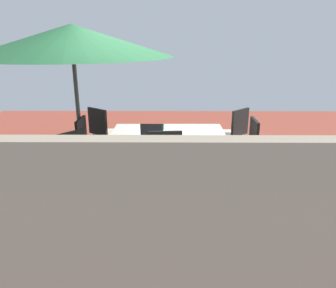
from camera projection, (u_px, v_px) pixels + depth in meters
ground_plane at (168, 181)px, 5.05m from camera, size 10.00×10.00×0.02m
hedge_row at (165, 264)px, 2.25m from camera, size 6.30×0.77×1.25m
dining_table at (168, 138)px, 4.84m from camera, size 1.70×1.23×0.74m
patio_umbrella at (72, 41)px, 4.59m from camera, size 2.87×2.87×2.29m
chair_southeast at (105, 132)px, 5.66m from camera, size 0.58×0.58×0.98m
chair_east at (92, 146)px, 4.90m from camera, size 0.47×0.46×0.98m
chair_north at (166, 167)px, 4.12m from camera, size 0.46×0.47×0.98m
chair_southwest at (232, 133)px, 5.60m from camera, size 0.59×0.59×0.98m
chair_west at (243, 148)px, 4.84m from camera, size 0.46×0.46×0.98m
chair_northeast at (80, 166)px, 4.14m from camera, size 0.59×0.58×0.98m
laptop at (152, 134)px, 4.70m from camera, size 0.33×0.25×0.21m
cup at (162, 127)px, 5.05m from camera, size 0.07×0.07×0.09m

